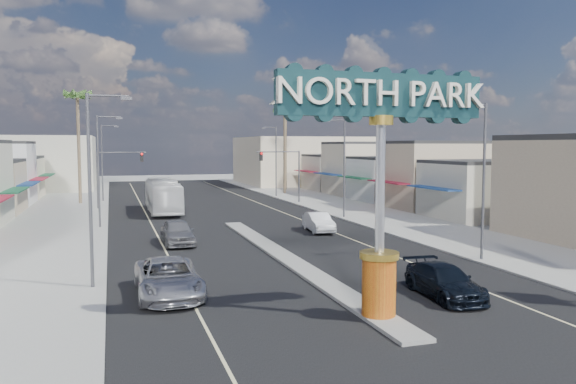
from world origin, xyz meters
TOP-DOWN VIEW (x-y plane):
  - ground at (0.00, 30.00)m, footprint 160.00×160.00m
  - road at (0.00, 30.00)m, footprint 20.00×120.00m
  - median_island at (0.00, 14.00)m, footprint 1.30×30.00m
  - sidewalk_left at (-14.00, 30.00)m, footprint 8.00×120.00m
  - sidewalk_right at (14.00, 30.00)m, footprint 8.00×120.00m
  - storefront_row_right at (24.00, 43.00)m, footprint 12.00×42.00m
  - backdrop_far_left at (-22.00, 75.00)m, footprint 20.00×20.00m
  - backdrop_far_right at (22.00, 75.00)m, footprint 20.00×20.00m
  - gateway_sign at (0.00, 1.98)m, footprint 8.20×1.50m
  - traffic_signal_left at (-9.18, 43.99)m, footprint 5.09×0.45m
  - traffic_signal_right at (9.18, 43.99)m, footprint 5.09×0.45m
  - streetlight_l_near at (-10.43, 10.00)m, footprint 2.03×0.22m
  - streetlight_l_mid at (-10.43, 30.00)m, footprint 2.03×0.22m
  - streetlight_l_far at (-10.43, 52.00)m, footprint 2.03×0.22m
  - streetlight_r_near at (10.43, 10.00)m, footprint 2.03×0.22m
  - streetlight_r_mid at (10.43, 30.00)m, footprint 2.03×0.22m
  - streetlight_r_far at (10.43, 52.00)m, footprint 2.03×0.22m
  - palm_left_far at (-13.00, 50.00)m, footprint 2.60×2.60m
  - palm_right_mid at (13.00, 56.00)m, footprint 2.60×2.60m
  - palm_right_far at (15.00, 62.00)m, footprint 2.60×2.60m
  - suv_left at (-7.37, 7.74)m, footprint 2.74×5.91m
  - suv_right at (4.16, 3.94)m, footprint 2.30×5.01m
  - car_parked_left at (-5.50, 20.70)m, footprint 2.06×4.97m
  - car_parked_right at (5.50, 23.09)m, footprint 1.94×4.58m
  - city_bus at (-4.78, 39.41)m, footprint 2.80×11.78m

SIDE VIEW (x-z plane):
  - ground at x=0.00m, z-range 0.00..0.00m
  - road at x=0.00m, z-range 0.00..0.01m
  - sidewalk_left at x=-14.00m, z-range 0.00..0.12m
  - sidewalk_right at x=14.00m, z-range 0.00..0.12m
  - median_island at x=0.00m, z-range 0.00..0.16m
  - suv_right at x=4.16m, z-range 0.00..1.42m
  - car_parked_right at x=5.50m, z-range 0.00..1.47m
  - suv_left at x=-7.37m, z-range 0.00..1.64m
  - car_parked_left at x=-5.50m, z-range 0.00..1.68m
  - city_bus at x=-4.78m, z-range 0.00..3.28m
  - storefront_row_right at x=24.00m, z-range 0.00..6.00m
  - backdrop_far_left at x=-22.00m, z-range 0.00..8.00m
  - backdrop_far_right at x=22.00m, z-range 0.00..8.00m
  - traffic_signal_left at x=-9.18m, z-range 1.27..7.27m
  - traffic_signal_right at x=9.18m, z-range 1.27..7.27m
  - streetlight_l_near at x=-10.43m, z-range 0.57..9.57m
  - streetlight_l_mid at x=-10.43m, z-range 0.57..9.57m
  - streetlight_l_far at x=-10.43m, z-range 0.57..9.57m
  - streetlight_r_near at x=10.43m, z-range 0.57..9.57m
  - streetlight_r_mid at x=10.43m, z-range 0.57..9.57m
  - streetlight_r_far at x=10.43m, z-range 0.57..9.57m
  - gateway_sign at x=0.00m, z-range 1.35..10.50m
  - palm_right_mid at x=13.00m, z-range 4.55..16.65m
  - palm_left_far at x=-13.00m, z-range 4.95..18.05m
  - palm_right_far at x=15.00m, z-range 5.34..19.44m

